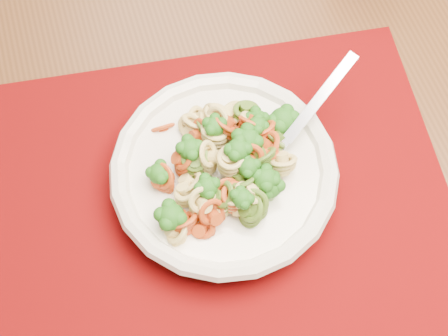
{
  "coord_description": "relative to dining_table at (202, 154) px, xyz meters",
  "views": [
    {
      "loc": [
        -0.11,
        -0.61,
        1.32
      ],
      "look_at": [
        -0.12,
        -0.34,
        0.76
      ],
      "focal_mm": 50.0,
      "sensor_mm": 36.0,
      "label": 1
    }
  ],
  "objects": [
    {
      "name": "pasta_bowl",
      "position": [
        0.03,
        -0.08,
        0.12
      ],
      "size": [
        0.23,
        0.23,
        0.04
      ],
      "color": "white",
      "rests_on": "placemat"
    },
    {
      "name": "placemat",
      "position": [
        0.03,
        -0.1,
        0.09
      ],
      "size": [
        0.54,
        0.46,
        0.0
      ],
      "primitive_type": "cube",
      "rotation": [
        0.0,
        0.0,
        0.23
      ],
      "color": "#560403",
      "rests_on": "dining_table"
    },
    {
      "name": "dining_table",
      "position": [
        0.0,
        0.0,
        0.0
      ],
      "size": [
        1.66,
        1.36,
        0.71
      ],
      "rotation": [
        0.0,
        0.0,
        0.35
      ],
      "color": "#4F2D16",
      "rests_on": "ground"
    },
    {
      "name": "pasta_broccoli_heap",
      "position": [
        0.03,
        -0.08,
        0.14
      ],
      "size": [
        0.2,
        0.2,
        0.06
      ],
      "primitive_type": null,
      "color": "#DDBB6D",
      "rests_on": "pasta_bowl"
    },
    {
      "name": "fork",
      "position": [
        0.08,
        -0.07,
        0.14
      ],
      "size": [
        0.13,
        0.16,
        0.08
      ],
      "primitive_type": null,
      "rotation": [
        0.0,
        -0.35,
        0.9
      ],
      "color": "silver",
      "rests_on": "pasta_bowl"
    }
  ]
}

